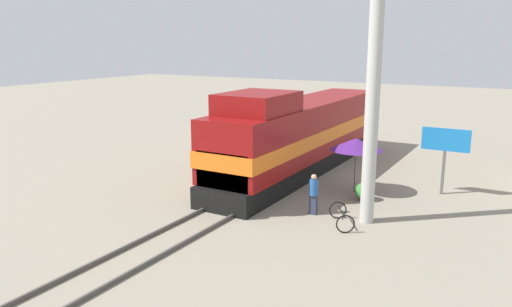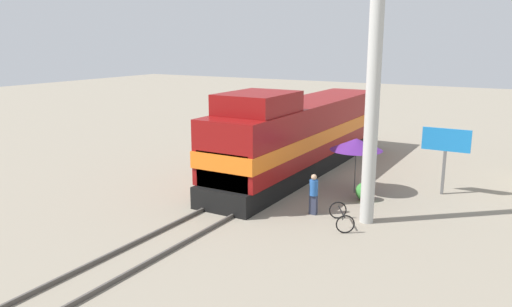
# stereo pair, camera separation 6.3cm
# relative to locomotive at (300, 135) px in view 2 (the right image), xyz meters

# --- Properties ---
(ground_plane) EXTENTS (120.00, 120.00, 0.00)m
(ground_plane) POSITION_rel_locomotive_xyz_m (0.00, -3.37, -1.96)
(ground_plane) COLOR gray
(rail_near) EXTENTS (0.08, 29.39, 0.15)m
(rail_near) POSITION_rel_locomotive_xyz_m (-0.72, -3.37, -1.89)
(rail_near) COLOR #4C4742
(rail_near) RESTS_ON ground_plane
(rail_far) EXTENTS (0.08, 29.39, 0.15)m
(rail_far) POSITION_rel_locomotive_xyz_m (0.72, -3.37, -1.89)
(rail_far) COLOR #4C4742
(rail_far) RESTS_ON ground_plane
(locomotive) EXTENTS (2.94, 16.21, 4.57)m
(locomotive) POSITION_rel_locomotive_xyz_m (0.00, 0.00, 0.00)
(locomotive) COLOR black
(locomotive) RESTS_ON ground_plane
(utility_pole) EXTENTS (1.80, 0.52, 10.85)m
(utility_pole) POSITION_rel_locomotive_xyz_m (5.40, -5.45, 3.50)
(utility_pole) COLOR #B2B2AD
(utility_pole) RESTS_ON ground_plane
(vendor_umbrella) EXTENTS (2.35, 2.35, 2.53)m
(vendor_umbrella) POSITION_rel_locomotive_xyz_m (3.76, -2.12, 0.30)
(vendor_umbrella) COLOR #4C4C4C
(vendor_umbrella) RESTS_ON ground_plane
(billboard_sign) EXTENTS (2.07, 0.12, 3.00)m
(billboard_sign) POSITION_rel_locomotive_xyz_m (7.24, -0.30, 0.31)
(billboard_sign) COLOR #595959
(billboard_sign) RESTS_ON ground_plane
(shrub_cluster) EXTENTS (0.80, 0.80, 0.80)m
(shrub_cluster) POSITION_rel_locomotive_xyz_m (4.50, -2.93, -1.57)
(shrub_cluster) COLOR #388C38
(shrub_cluster) RESTS_ON ground_plane
(person_bystander) EXTENTS (0.34, 0.34, 1.65)m
(person_bystander) POSITION_rel_locomotive_xyz_m (3.29, -5.69, -1.07)
(person_bystander) COLOR #2D3347
(person_bystander) RESTS_ON ground_plane
(bicycle) EXTENTS (1.40, 1.70, 0.69)m
(bicycle) POSITION_rel_locomotive_xyz_m (4.71, -6.33, -1.61)
(bicycle) COLOR black
(bicycle) RESTS_ON ground_plane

